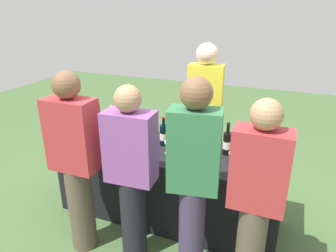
{
  "coord_description": "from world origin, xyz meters",
  "views": [
    {
      "loc": [
        1.07,
        -2.58,
        2.12
      ],
      "look_at": [
        0.0,
        0.0,
        1.03
      ],
      "focal_mm": 32.9,
      "sensor_mm": 36.0,
      "label": 1
    }
  ],
  "objects_px": {
    "wine_bottle_1": "(112,122)",
    "server_pouring": "(204,113)",
    "wine_glass_3": "(233,154)",
    "guest_1": "(131,172)",
    "wine_bottle_2": "(141,128)",
    "guest_3": "(256,197)",
    "wine_glass_0": "(128,136)",
    "wine_bottle_4": "(179,134)",
    "wine_bottle_0": "(100,123)",
    "guest_2": "(193,178)",
    "wine_glass_1": "(151,146)",
    "wine_bottle_5": "(191,135)",
    "wine_glass_2": "(168,143)",
    "wine_bottle_7": "(227,143)",
    "ice_bucket": "(114,131)",
    "guest_0": "(76,160)",
    "wine_bottle_6": "(201,141)",
    "wine_bottle_3": "(164,135)"
  },
  "relations": [
    {
      "from": "server_pouring",
      "to": "guest_1",
      "type": "height_order",
      "value": "server_pouring"
    },
    {
      "from": "wine_bottle_7",
      "to": "wine_glass_3",
      "type": "distance_m",
      "value": 0.2
    },
    {
      "from": "server_pouring",
      "to": "guest_0",
      "type": "bearing_deg",
      "value": 55.0
    },
    {
      "from": "wine_glass_3",
      "to": "guest_0",
      "type": "xyz_separation_m",
      "value": [
        -1.21,
        -0.67,
        0.02
      ]
    },
    {
      "from": "wine_bottle_0",
      "to": "wine_bottle_6",
      "type": "relative_size",
      "value": 1.05
    },
    {
      "from": "wine_bottle_4",
      "to": "wine_bottle_0",
      "type": "bearing_deg",
      "value": -175.98
    },
    {
      "from": "wine_glass_1",
      "to": "guest_0",
      "type": "xyz_separation_m",
      "value": [
        -0.44,
        -0.56,
        0.03
      ]
    },
    {
      "from": "guest_3",
      "to": "wine_glass_2",
      "type": "bearing_deg",
      "value": 148.76
    },
    {
      "from": "wine_bottle_3",
      "to": "guest_2",
      "type": "relative_size",
      "value": 0.18
    },
    {
      "from": "wine_glass_2",
      "to": "guest_1",
      "type": "relative_size",
      "value": 0.09
    },
    {
      "from": "wine_bottle_6",
      "to": "wine_bottle_4",
      "type": "bearing_deg",
      "value": 162.45
    },
    {
      "from": "wine_bottle_4",
      "to": "wine_glass_1",
      "type": "xyz_separation_m",
      "value": [
        -0.17,
        -0.33,
        -0.02
      ]
    },
    {
      "from": "wine_glass_0",
      "to": "wine_glass_3",
      "type": "bearing_deg",
      "value": 0.97
    },
    {
      "from": "wine_bottle_5",
      "to": "wine_bottle_6",
      "type": "relative_size",
      "value": 0.97
    },
    {
      "from": "wine_bottle_2",
      "to": "wine_bottle_3",
      "type": "height_order",
      "value": "wine_bottle_3"
    },
    {
      "from": "wine_bottle_7",
      "to": "wine_glass_1",
      "type": "distance_m",
      "value": 0.73
    },
    {
      "from": "wine_bottle_7",
      "to": "server_pouring",
      "type": "xyz_separation_m",
      "value": [
        -0.39,
        0.57,
        0.08
      ]
    },
    {
      "from": "wine_bottle_2",
      "to": "wine_glass_3",
      "type": "bearing_deg",
      "value": -12.14
    },
    {
      "from": "wine_bottle_3",
      "to": "guest_0",
      "type": "height_order",
      "value": "guest_0"
    },
    {
      "from": "wine_glass_1",
      "to": "wine_glass_0",
      "type": "bearing_deg",
      "value": 163.37
    },
    {
      "from": "wine_glass_3",
      "to": "ice_bucket",
      "type": "xyz_separation_m",
      "value": [
        -1.3,
        0.08,
        -0.01
      ]
    },
    {
      "from": "wine_bottle_0",
      "to": "wine_bottle_1",
      "type": "bearing_deg",
      "value": 40.68
    },
    {
      "from": "wine_glass_2",
      "to": "guest_3",
      "type": "bearing_deg",
      "value": -31.11
    },
    {
      "from": "ice_bucket",
      "to": "wine_bottle_4",
      "type": "bearing_deg",
      "value": 11.42
    },
    {
      "from": "wine_bottle_2",
      "to": "guest_3",
      "type": "xyz_separation_m",
      "value": [
        1.33,
        -0.8,
        -0.03
      ]
    },
    {
      "from": "wine_bottle_1",
      "to": "wine_bottle_2",
      "type": "relative_size",
      "value": 1.05
    },
    {
      "from": "wine_glass_2",
      "to": "wine_bottle_0",
      "type": "bearing_deg",
      "value": 168.52
    },
    {
      "from": "wine_glass_0",
      "to": "server_pouring",
      "type": "distance_m",
      "value": 0.96
    },
    {
      "from": "server_pouring",
      "to": "guest_1",
      "type": "distance_m",
      "value": 1.36
    },
    {
      "from": "wine_bottle_0",
      "to": "guest_2",
      "type": "height_order",
      "value": "guest_2"
    },
    {
      "from": "wine_bottle_7",
      "to": "guest_0",
      "type": "height_order",
      "value": "guest_0"
    },
    {
      "from": "wine_bottle_4",
      "to": "wine_glass_0",
      "type": "bearing_deg",
      "value": -153.15
    },
    {
      "from": "guest_2",
      "to": "wine_bottle_7",
      "type": "bearing_deg",
      "value": 73.51
    },
    {
      "from": "wine_bottle_1",
      "to": "wine_bottle_6",
      "type": "xyz_separation_m",
      "value": [
        1.08,
        -0.1,
        -0.0
      ]
    },
    {
      "from": "server_pouring",
      "to": "wine_bottle_0",
      "type": "bearing_deg",
      "value": 21.58
    },
    {
      "from": "wine_bottle_7",
      "to": "wine_glass_1",
      "type": "relative_size",
      "value": 2.61
    },
    {
      "from": "wine_bottle_1",
      "to": "guest_0",
      "type": "distance_m",
      "value": 0.94
    },
    {
      "from": "wine_bottle_5",
      "to": "wine_glass_2",
      "type": "xyz_separation_m",
      "value": [
        -0.14,
        -0.27,
        -0.0
      ]
    },
    {
      "from": "wine_bottle_2",
      "to": "wine_bottle_5",
      "type": "bearing_deg",
      "value": 1.49
    },
    {
      "from": "wine_glass_1",
      "to": "guest_3",
      "type": "height_order",
      "value": "guest_3"
    },
    {
      "from": "wine_bottle_3",
      "to": "wine_glass_1",
      "type": "bearing_deg",
      "value": -96.83
    },
    {
      "from": "guest_3",
      "to": "wine_glass_3",
      "type": "bearing_deg",
      "value": 116.28
    },
    {
      "from": "wine_bottle_1",
      "to": "server_pouring",
      "type": "relative_size",
      "value": 0.18
    },
    {
      "from": "wine_glass_3",
      "to": "guest_1",
      "type": "bearing_deg",
      "value": -139.78
    },
    {
      "from": "wine_glass_3",
      "to": "wine_bottle_3",
      "type": "bearing_deg",
      "value": 169.55
    },
    {
      "from": "ice_bucket",
      "to": "guest_3",
      "type": "distance_m",
      "value": 1.71
    },
    {
      "from": "wine_glass_2",
      "to": "guest_2",
      "type": "distance_m",
      "value": 0.73
    },
    {
      "from": "wine_glass_3",
      "to": "wine_glass_0",
      "type": "bearing_deg",
      "value": -179.03
    },
    {
      "from": "wine_glass_3",
      "to": "ice_bucket",
      "type": "relative_size",
      "value": 0.64
    },
    {
      "from": "wine_glass_0",
      "to": "guest_3",
      "type": "distance_m",
      "value": 1.46
    }
  ]
}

